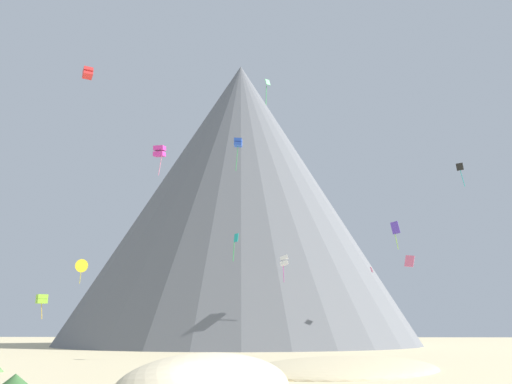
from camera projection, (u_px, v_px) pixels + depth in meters
name	position (u px, v px, depth m)	size (l,w,h in m)	color
dune_foreground_right	(346.00, 370.00, 41.06)	(21.23, 13.91, 2.02)	#CCBA8E
bush_far_left	(15.00, 381.00, 28.66)	(1.81, 1.81, 0.76)	#386633
rock_massif	(243.00, 202.00, 117.80)	(106.16, 106.16, 65.69)	slate
kite_pink_low	(372.00, 270.00, 80.61)	(0.42, 0.67, 0.87)	pink
kite_blue_high	(238.00, 143.00, 73.22)	(1.13, 1.09, 4.77)	blue
kite_yellow_low	(81.00, 266.00, 77.60)	(1.78, 1.67, 3.66)	yellow
kite_red_high	(88.00, 73.00, 64.75)	(1.61, 1.64, 1.31)	red
kite_white_low	(284.00, 261.00, 79.07)	(1.38, 1.28, 4.15)	white
kite_black_mid	(460.00, 169.00, 66.34)	(0.98, 0.46, 3.19)	black
kite_teal_low	(236.00, 241.00, 58.94)	(0.68, 0.75, 3.23)	teal
kite_green_high	(267.00, 87.00, 64.05)	(0.68, 0.60, 3.52)	green
kite_rainbow_low	(409.00, 261.00, 54.15)	(1.10, 0.64, 1.34)	#E5668C
kite_magenta_mid	(160.00, 151.00, 63.84)	(1.39, 1.47, 3.92)	#D1339E
kite_lime_low	(42.00, 299.00, 64.56)	(1.69, 1.69, 3.04)	#8CD133
kite_indigo_mid	(395.00, 229.00, 66.60)	(1.17, 0.82, 3.65)	#5138B2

